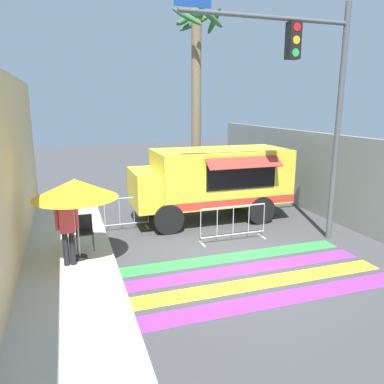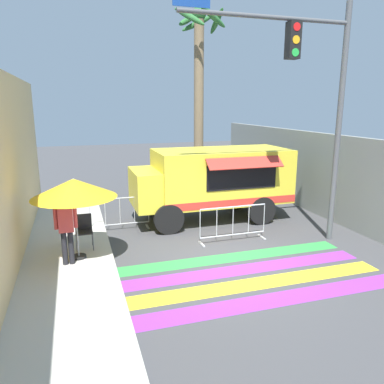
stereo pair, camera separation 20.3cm
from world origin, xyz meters
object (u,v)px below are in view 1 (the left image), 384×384
(barricade_side, at_px, (120,215))
(food_truck, at_px, (209,179))
(patio_umbrella, at_px, (75,189))
(vendor_person, at_px, (67,225))
(folding_chair, at_px, (84,229))
(barricade_front, at_px, (233,224))
(traffic_signal_pole, at_px, (313,85))
(palm_tree, at_px, (197,80))

(barricade_side, bearing_deg, food_truck, 2.76)
(patio_umbrella, relative_size, vendor_person, 1.17)
(patio_umbrella, height_order, folding_chair, patio_umbrella)
(barricade_front, distance_m, barricade_side, 3.62)
(barricade_front, bearing_deg, food_truck, 87.84)
(food_truck, distance_m, folding_chair, 4.69)
(food_truck, bearing_deg, patio_umbrella, -150.27)
(food_truck, bearing_deg, folding_chair, -156.53)
(traffic_signal_pole, distance_m, vendor_person, 7.23)
(patio_umbrella, relative_size, barricade_front, 1.00)
(vendor_person, distance_m, barricade_front, 4.67)
(food_truck, xyz_separation_m, vendor_person, (-4.65, -2.83, -0.29))
(traffic_signal_pole, height_order, vendor_person, traffic_signal_pole)
(folding_chair, bearing_deg, barricade_side, 54.12)
(traffic_signal_pole, xyz_separation_m, patio_umbrella, (-6.23, 0.34, -2.45))
(food_truck, xyz_separation_m, traffic_signal_pole, (1.81, -2.87, 2.95))
(traffic_signal_pole, xyz_separation_m, vendor_person, (-6.47, 0.04, -3.24))
(traffic_signal_pole, distance_m, barricade_front, 4.38)
(barricade_front, distance_m, palm_tree, 7.97)
(palm_tree, bearing_deg, barricade_side, -132.67)
(food_truck, xyz_separation_m, folding_chair, (-4.25, -1.85, -0.73))
(patio_umbrella, bearing_deg, vendor_person, -127.62)
(barricade_front, bearing_deg, barricade_side, 146.28)
(food_truck, bearing_deg, palm_tree, 76.21)
(traffic_signal_pole, bearing_deg, palm_tree, 95.83)
(patio_umbrella, bearing_deg, food_truck, 29.73)
(vendor_person, distance_m, palm_tree, 9.94)
(barricade_side, bearing_deg, patio_umbrella, -119.17)
(vendor_person, bearing_deg, folding_chair, 81.66)
(vendor_person, height_order, palm_tree, palm_tree)
(vendor_person, bearing_deg, barricade_front, 22.33)
(food_truck, xyz_separation_m, barricade_front, (-0.08, -2.16, -0.93))
(food_truck, xyz_separation_m, palm_tree, (1.07, 4.37, 3.49))
(folding_chair, bearing_deg, vendor_person, -113.96)
(patio_umbrella, relative_size, palm_tree, 0.26)
(patio_umbrella, xyz_separation_m, barricade_side, (1.33, 2.37, -1.44))
(food_truck, bearing_deg, traffic_signal_pole, -57.72)
(barricade_front, bearing_deg, traffic_signal_pole, -20.48)
(food_truck, distance_m, vendor_person, 5.45)
(traffic_signal_pole, height_order, barricade_front, traffic_signal_pole)
(traffic_signal_pole, xyz_separation_m, barricade_front, (-1.89, 0.71, -3.89))
(barricade_front, relative_size, barricade_side, 1.10)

